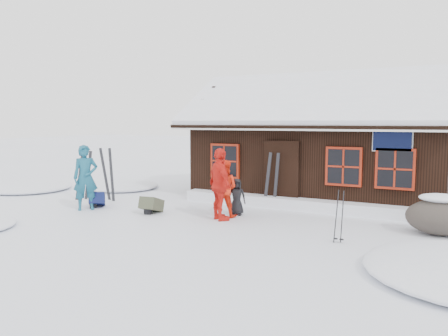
{
  "coord_description": "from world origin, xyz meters",
  "views": [
    {
      "loc": [
        5.63,
        -10.31,
        2.64
      ],
      "look_at": [
        -0.3,
        0.87,
        1.3
      ],
      "focal_mm": 35.0,
      "sensor_mm": 36.0,
      "label": 1
    }
  ],
  "objects_px": {
    "skier_crouched": "(237,197)",
    "skier_orange_right": "(220,185)",
    "ski_poles": "(339,217)",
    "skier_orange_left": "(224,188)",
    "skier_teal": "(86,178)",
    "ski_pair_left": "(84,176)",
    "boulder": "(439,216)",
    "backpack_blue": "(97,202)",
    "backpack_olive": "(152,207)"
  },
  "relations": [
    {
      "from": "boulder",
      "to": "backpack_olive",
      "type": "bearing_deg",
      "value": -170.86
    },
    {
      "from": "skier_crouched",
      "to": "ski_pair_left",
      "type": "height_order",
      "value": "ski_pair_left"
    },
    {
      "from": "skier_orange_left",
      "to": "skier_orange_right",
      "type": "height_order",
      "value": "skier_orange_right"
    },
    {
      "from": "skier_teal",
      "to": "ski_pair_left",
      "type": "height_order",
      "value": "skier_teal"
    },
    {
      "from": "skier_teal",
      "to": "ski_pair_left",
      "type": "relative_size",
      "value": 1.14
    },
    {
      "from": "skier_orange_right",
      "to": "ski_poles",
      "type": "xyz_separation_m",
      "value": [
        3.35,
        -0.72,
        -0.41
      ]
    },
    {
      "from": "boulder",
      "to": "ski_pair_left",
      "type": "xyz_separation_m",
      "value": [
        -10.89,
        -0.43,
        0.37
      ]
    },
    {
      "from": "skier_crouched",
      "to": "backpack_blue",
      "type": "xyz_separation_m",
      "value": [
        -4.35,
        -1.0,
        -0.35
      ]
    },
    {
      "from": "skier_orange_right",
      "to": "ski_pair_left",
      "type": "distance_m",
      "value": 5.66
    },
    {
      "from": "skier_orange_left",
      "to": "ski_poles",
      "type": "xyz_separation_m",
      "value": [
        3.47,
        -1.17,
        -0.23
      ]
    },
    {
      "from": "skier_teal",
      "to": "skier_crouched",
      "type": "xyz_separation_m",
      "value": [
        4.34,
        1.45,
        -0.46
      ]
    },
    {
      "from": "skier_orange_right",
      "to": "ski_pair_left",
      "type": "relative_size",
      "value": 1.13
    },
    {
      "from": "skier_teal",
      "to": "boulder",
      "type": "distance_m",
      "value": 9.67
    },
    {
      "from": "boulder",
      "to": "backpack_blue",
      "type": "relative_size",
      "value": 2.42
    },
    {
      "from": "skier_teal",
      "to": "skier_orange_right",
      "type": "height_order",
      "value": "skier_teal"
    },
    {
      "from": "skier_crouched",
      "to": "backpack_olive",
      "type": "xyz_separation_m",
      "value": [
        -2.29,
        -0.94,
        -0.35
      ]
    },
    {
      "from": "skier_orange_right",
      "to": "skier_crouched",
      "type": "distance_m",
      "value": 0.93
    },
    {
      "from": "ski_poles",
      "to": "backpack_blue",
      "type": "bearing_deg",
      "value": 176.06
    },
    {
      "from": "ski_poles",
      "to": "skier_orange_right",
      "type": "bearing_deg",
      "value": 167.92
    },
    {
      "from": "ski_pair_left",
      "to": "backpack_blue",
      "type": "bearing_deg",
      "value": -64.63
    },
    {
      "from": "backpack_blue",
      "to": "boulder",
      "type": "bearing_deg",
      "value": -33.67
    },
    {
      "from": "skier_orange_right",
      "to": "boulder",
      "type": "distance_m",
      "value": 5.4
    },
    {
      "from": "skier_crouched",
      "to": "backpack_blue",
      "type": "distance_m",
      "value": 4.48
    },
    {
      "from": "skier_orange_left",
      "to": "boulder",
      "type": "distance_m",
      "value": 5.43
    },
    {
      "from": "skier_teal",
      "to": "skier_crouched",
      "type": "distance_m",
      "value": 4.6
    },
    {
      "from": "skier_orange_left",
      "to": "skier_crouched",
      "type": "relative_size",
      "value": 1.53
    },
    {
      "from": "boulder",
      "to": "skier_teal",
      "type": "bearing_deg",
      "value": -169.79
    },
    {
      "from": "ski_poles",
      "to": "skier_teal",
      "type": "bearing_deg",
      "value": 179.48
    },
    {
      "from": "ski_poles",
      "to": "backpack_blue",
      "type": "distance_m",
      "value": 7.62
    },
    {
      "from": "skier_crouched",
      "to": "skier_orange_right",
      "type": "bearing_deg",
      "value": -118.97
    },
    {
      "from": "skier_teal",
      "to": "backpack_olive",
      "type": "relative_size",
      "value": 3.06
    },
    {
      "from": "skier_orange_left",
      "to": "ski_poles",
      "type": "relative_size",
      "value": 1.32
    },
    {
      "from": "skier_teal",
      "to": "skier_orange_right",
      "type": "xyz_separation_m",
      "value": [
        4.24,
        0.65,
        -0.01
      ]
    },
    {
      "from": "backpack_blue",
      "to": "ski_pair_left",
      "type": "bearing_deg",
      "value": 107.69
    },
    {
      "from": "skier_crouched",
      "to": "backpack_olive",
      "type": "relative_size",
      "value": 1.63
    },
    {
      "from": "skier_orange_right",
      "to": "boulder",
      "type": "height_order",
      "value": "skier_orange_right"
    },
    {
      "from": "ski_pair_left",
      "to": "backpack_blue",
      "type": "relative_size",
      "value": 2.77
    },
    {
      "from": "skier_orange_right",
      "to": "backpack_olive",
      "type": "bearing_deg",
      "value": 41.1
    },
    {
      "from": "boulder",
      "to": "backpack_blue",
      "type": "xyz_separation_m",
      "value": [
        -9.52,
        -1.26,
        -0.28
      ]
    },
    {
      "from": "skier_orange_right",
      "to": "ski_poles",
      "type": "distance_m",
      "value": 3.45
    },
    {
      "from": "skier_teal",
      "to": "ski_pair_left",
      "type": "bearing_deg",
      "value": 89.41
    },
    {
      "from": "boulder",
      "to": "skier_crouched",
      "type": "bearing_deg",
      "value": -177.09
    },
    {
      "from": "ski_pair_left",
      "to": "ski_poles",
      "type": "relative_size",
      "value": 1.42
    },
    {
      "from": "ski_poles",
      "to": "backpack_olive",
      "type": "relative_size",
      "value": 1.88
    },
    {
      "from": "boulder",
      "to": "ski_poles",
      "type": "distance_m",
      "value": 2.62
    },
    {
      "from": "skier_orange_right",
      "to": "backpack_olive",
      "type": "xyz_separation_m",
      "value": [
        -2.19,
        -0.13,
        -0.8
      ]
    },
    {
      "from": "ski_poles",
      "to": "backpack_olive",
      "type": "height_order",
      "value": "ski_poles"
    },
    {
      "from": "skier_teal",
      "to": "skier_orange_left",
      "type": "relative_size",
      "value": 1.23
    },
    {
      "from": "skier_orange_left",
      "to": "skier_crouched",
      "type": "height_order",
      "value": "skier_orange_left"
    },
    {
      "from": "boulder",
      "to": "ski_pair_left",
      "type": "distance_m",
      "value": 10.9
    }
  ]
}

